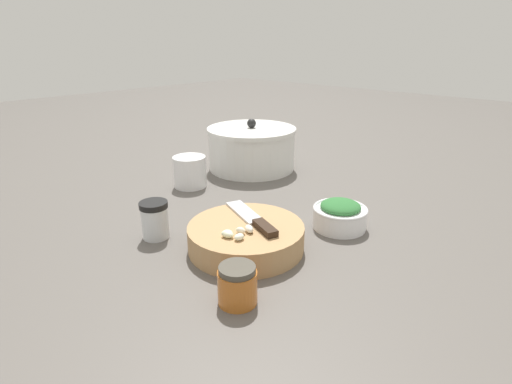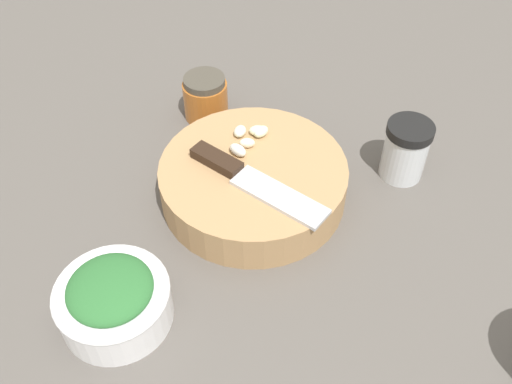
# 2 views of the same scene
# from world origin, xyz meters

# --- Properties ---
(ground_plane) EXTENTS (5.00, 5.00, 0.00)m
(ground_plane) POSITION_xyz_m (0.00, 0.00, 0.00)
(ground_plane) COLOR #56514C
(cutting_board) EXTENTS (0.23, 0.23, 0.05)m
(cutting_board) POSITION_xyz_m (0.03, -0.07, 0.02)
(cutting_board) COLOR tan
(cutting_board) RESTS_ON ground_plane
(chef_knife) EXTENTS (0.18, 0.09, 0.01)m
(chef_knife) POSITION_xyz_m (0.02, -0.05, 0.05)
(chef_knife) COLOR black
(chef_knife) RESTS_ON cutting_board
(garlic_cloves) EXTENTS (0.04, 0.07, 0.01)m
(garlic_cloves) POSITION_xyz_m (0.04, -0.11, 0.06)
(garlic_cloves) COLOR silver
(garlic_cloves) RESTS_ON cutting_board
(herb_bowl) EXTENTS (0.12, 0.12, 0.06)m
(herb_bowl) POSITION_xyz_m (0.11, 0.13, 0.03)
(herb_bowl) COLOR white
(herb_bowl) RESTS_ON ground_plane
(spice_jar) EXTENTS (0.06, 0.06, 0.08)m
(spice_jar) POSITION_xyz_m (-0.15, -0.16, 0.04)
(spice_jar) COLOR silver
(spice_jar) RESTS_ON ground_plane
(honey_jar) EXTENTS (0.06, 0.06, 0.06)m
(honey_jar) POSITION_xyz_m (0.14, -0.21, 0.03)
(honey_jar) COLOR #B26023
(honey_jar) RESTS_ON ground_plane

